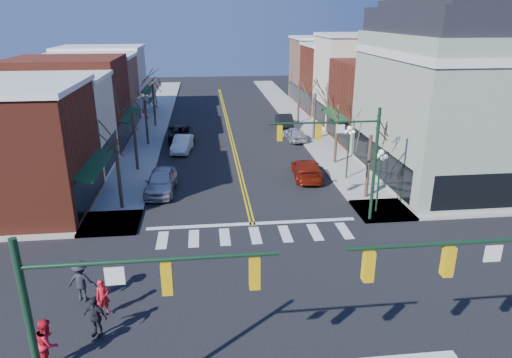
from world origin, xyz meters
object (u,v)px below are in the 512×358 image
object	(u,v)px
lamppost_midblock	(349,143)
car_right_mid	(294,134)
car_left_far	(181,134)
car_right_near	(307,169)
pedestrian_dark_b	(81,281)
pedestrian_red_b	(48,343)
car_left_mid	(182,144)
pedestrian_red_a	(103,297)
car_left_near	(161,181)
pedestrian_dark_a	(95,317)
car_right_far	(284,120)
victorian_corner	(462,94)
lamppost_corner	(380,170)

from	to	relation	value
lamppost_midblock	car_right_mid	size ratio (longest dim) A/B	1.02
car_left_far	car_right_near	size ratio (longest dim) A/B	1.06
pedestrian_dark_b	pedestrian_red_b	bearing A→B (deg)	93.20
car_right_near	pedestrian_red_b	bearing A→B (deg)	59.68
car_left_mid	pedestrian_red_a	xyz separation A→B (m)	(-2.40, -25.06, 0.21)
car_left_near	pedestrian_red_a	bearing A→B (deg)	-91.38
car_left_mid	pedestrian_dark_a	size ratio (longest dim) A/B	2.57
car_left_far	pedestrian_dark_a	world-z (taller)	pedestrian_dark_a
car_right_mid	pedestrian_dark_a	xyz separation A→B (m)	(-13.70, -29.17, 0.30)
pedestrian_dark_b	pedestrian_dark_a	bearing A→B (deg)	119.70
car_right_far	pedestrian_red_a	bearing A→B (deg)	70.42
victorian_corner	car_left_mid	xyz separation A→B (m)	(-21.40, 9.93, -5.92)
victorian_corner	lamppost_corner	size ratio (longest dim) A/B	3.29
lamppost_corner	pedestrian_dark_a	size ratio (longest dim) A/B	2.49
lamppost_corner	lamppost_midblock	world-z (taller)	same
pedestrian_red_b	car_left_mid	bearing A→B (deg)	-14.67
victorian_corner	pedestrian_red_b	world-z (taller)	victorian_corner
car_right_near	pedestrian_red_b	world-z (taller)	pedestrian_red_b
lamppost_corner	pedestrian_dark_b	world-z (taller)	lamppost_corner
car_left_near	pedestrian_dark_b	world-z (taller)	pedestrian_dark_b
victorian_corner	lamppost_midblock	size ratio (longest dim) A/B	3.29
victorian_corner	pedestrian_dark_b	distance (m)	29.13
car_right_mid	car_right_far	size ratio (longest dim) A/B	0.89
car_right_near	pedestrian_dark_b	world-z (taller)	pedestrian_dark_b
victorian_corner	car_right_mid	world-z (taller)	victorian_corner
car_right_mid	pedestrian_dark_b	xyz separation A→B (m)	(-14.83, -26.59, 0.40)
car_left_near	car_left_mid	distance (m)	10.65
victorian_corner	car_right_mid	bearing A→B (deg)	128.76
car_left_far	pedestrian_red_a	size ratio (longest dim) A/B	3.45
car_right_mid	car_right_far	world-z (taller)	car_right_far
car_right_far	pedestrian_red_b	distance (m)	39.92
car_right_mid	pedestrian_dark_a	size ratio (longest dim) A/B	2.43
car_right_mid	car_right_far	distance (m)	6.30
lamppost_midblock	pedestrian_dark_a	xyz separation A→B (m)	(-15.50, -17.09, -1.94)
car_left_near	car_left_far	world-z (taller)	car_left_near
pedestrian_red_a	pedestrian_red_b	world-z (taller)	pedestrian_red_b
victorian_corner	lamppost_midblock	xyz separation A→B (m)	(-8.30, 0.50, -3.70)
car_left_near	car_right_mid	size ratio (longest dim) A/B	1.19
car_left_far	car_right_mid	size ratio (longest dim) A/B	1.30
car_left_mid	car_right_far	xyz separation A→B (m)	(11.30, 8.95, 0.04)
victorian_corner	car_left_mid	world-z (taller)	victorian_corner
victorian_corner	car_left_mid	distance (m)	24.32
car_right_near	car_right_mid	bearing A→B (deg)	-90.91
victorian_corner	lamppost_corner	world-z (taller)	victorian_corner
car_left_near	car_left_far	xyz separation A→B (m)	(0.83, 14.26, -0.09)
pedestrian_dark_a	car_right_near	bearing A→B (deg)	78.26
lamppost_midblock	pedestrian_dark_b	world-z (taller)	lamppost_midblock
victorian_corner	car_right_mid	distance (m)	17.19
lamppost_midblock	car_right_mid	bearing A→B (deg)	98.48
pedestrian_dark_a	car_left_near	bearing A→B (deg)	108.76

